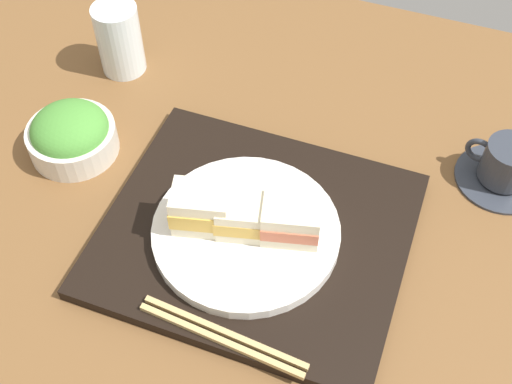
{
  "coord_description": "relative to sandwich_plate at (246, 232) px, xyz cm",
  "views": [
    {
      "loc": [
        14.3,
        -50.63,
        71.53
      ],
      "look_at": [
        -3.94,
        -1.31,
        5.0
      ],
      "focal_mm": 46.39,
      "sensor_mm": 36.0,
      "label": 1
    }
  ],
  "objects": [
    {
      "name": "ground_plane",
      "position": [
        3.55,
        6.0,
        -4.1
      ],
      "size": [
        140.0,
        100.0,
        3.0
      ],
      "primitive_type": "cube",
      "color": "brown"
    },
    {
      "name": "sandwich_far",
      "position": [
        5.47,
        1.14,
        3.49
      ],
      "size": [
        8.11,
        6.89,
        5.37
      ],
      "color": "#EFE5C1",
      "rests_on": "sandwich_plate"
    },
    {
      "name": "chopsticks_pair",
      "position": [
        2.51,
        -14.23,
        -0.45
      ],
      "size": [
        20.84,
        3.41,
        0.7
      ],
      "color": "tan",
      "rests_on": "serving_tray"
    },
    {
      "name": "salad_bowl",
      "position": [
        -29.08,
        6.72,
        0.59
      ],
      "size": [
        12.65,
        12.65,
        7.22
      ],
      "color": "silver",
      "rests_on": "ground_plane"
    },
    {
      "name": "sandwich_middle",
      "position": [
        -0.0,
        -0.0,
        3.26
      ],
      "size": [
        8.45,
        6.76,
        4.91
      ],
      "color": "#EFE5C1",
      "rests_on": "sandwich_plate"
    },
    {
      "name": "sandwich_plate",
      "position": [
        0.0,
        0.0,
        0.0
      ],
      "size": [
        23.95,
        23.95,
        1.61
      ],
      "primitive_type": "cylinder",
      "color": "white",
      "rests_on": "serving_tray"
    },
    {
      "name": "drinking_glass",
      "position": [
        -30.68,
        25.25,
        3.1
      ],
      "size": [
        7.02,
        7.02,
        11.4
      ],
      "primitive_type": "cylinder",
      "color": "silver",
      "rests_on": "ground_plane"
    },
    {
      "name": "serving_tray",
      "position": [
        0.88,
        1.2,
        -1.7
      ],
      "size": [
        38.58,
        33.62,
        1.79
      ],
      "primitive_type": "cube",
      "color": "black",
      "rests_on": "ground_plane"
    },
    {
      "name": "sandwich_near",
      "position": [
        -5.47,
        -1.14,
        3.85
      ],
      "size": [
        8.32,
        6.95,
        6.09
      ],
      "color": "#EFE5C1",
      "rests_on": "sandwich_plate"
    },
    {
      "name": "coffee_cup",
      "position": [
        29.42,
        22.43,
        0.18
      ],
      "size": [
        12.68,
        12.68,
        6.56
      ],
      "color": "#333842",
      "rests_on": "ground_plane"
    }
  ]
}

